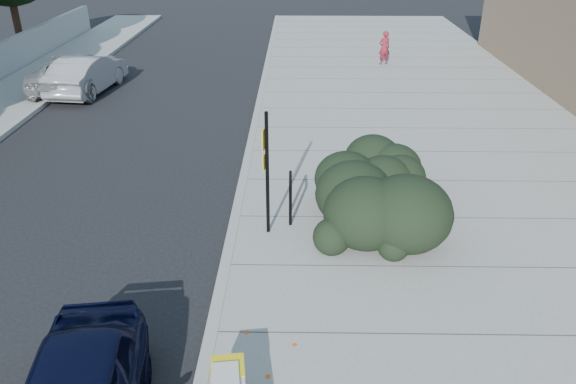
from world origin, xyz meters
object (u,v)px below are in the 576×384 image
pedestrian (384,48)px  sign_post (266,167)px  suv_silver (76,71)px  bike_rack (290,193)px  wagon_silver (87,74)px

pedestrian → sign_post: bearing=54.1°
sign_post → suv_silver: bearing=136.4°
bike_rack → wagon_silver: wagon_silver is taller
suv_silver → pedestrian: bearing=-165.1°
wagon_silver → pedestrian: bearing=-154.8°
sign_post → pedestrian: sign_post is taller
suv_silver → pedestrian: 13.41m
wagon_silver → suv_silver: bearing=-30.9°
wagon_silver → pedestrian: 12.97m
pedestrian → wagon_silver: bearing=-0.3°
bike_rack → pedestrian: (4.10, 14.63, 0.12)m
wagon_silver → suv_silver: 0.77m
sign_post → wagon_silver: size_ratio=0.62×
suv_silver → wagon_silver: bearing=141.6°
wagon_silver → sign_post: bearing=131.0°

